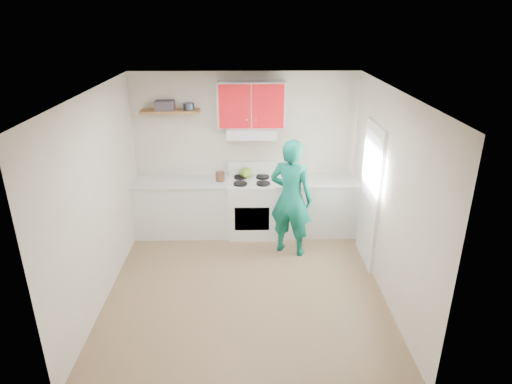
{
  "coord_description": "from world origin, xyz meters",
  "views": [
    {
      "loc": [
        0.05,
        -5.04,
        3.44
      ],
      "look_at": [
        0.15,
        0.55,
        1.15
      ],
      "focal_mm": 31.0,
      "sensor_mm": 36.0,
      "label": 1
    }
  ],
  "objects_px": {
    "kettle": "(246,173)",
    "person": "(291,198)",
    "tin": "(189,106)",
    "crock": "(220,177)",
    "stove": "(252,207)"
  },
  "relations": [
    {
      "from": "tin",
      "to": "crock",
      "type": "distance_m",
      "value": 1.2
    },
    {
      "from": "stove",
      "to": "tin",
      "type": "height_order",
      "value": "tin"
    },
    {
      "from": "tin",
      "to": "person",
      "type": "bearing_deg",
      "value": -28.09
    },
    {
      "from": "stove",
      "to": "tin",
      "type": "xyz_separation_m",
      "value": [
        -0.96,
        0.17,
        1.63
      ]
    },
    {
      "from": "tin",
      "to": "kettle",
      "type": "relative_size",
      "value": 0.82
    },
    {
      "from": "stove",
      "to": "kettle",
      "type": "relative_size",
      "value": 4.52
    },
    {
      "from": "stove",
      "to": "tin",
      "type": "distance_m",
      "value": 1.9
    },
    {
      "from": "stove",
      "to": "tin",
      "type": "bearing_deg",
      "value": 169.78
    },
    {
      "from": "tin",
      "to": "crock",
      "type": "height_order",
      "value": "tin"
    },
    {
      "from": "kettle",
      "to": "crock",
      "type": "height_order",
      "value": "kettle"
    },
    {
      "from": "person",
      "to": "crock",
      "type": "bearing_deg",
      "value": -7.07
    },
    {
      "from": "tin",
      "to": "person",
      "type": "relative_size",
      "value": 0.09
    },
    {
      "from": "person",
      "to": "stove",
      "type": "bearing_deg",
      "value": -23.95
    },
    {
      "from": "kettle",
      "to": "person",
      "type": "bearing_deg",
      "value": -50.98
    },
    {
      "from": "stove",
      "to": "kettle",
      "type": "height_order",
      "value": "kettle"
    }
  ]
}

